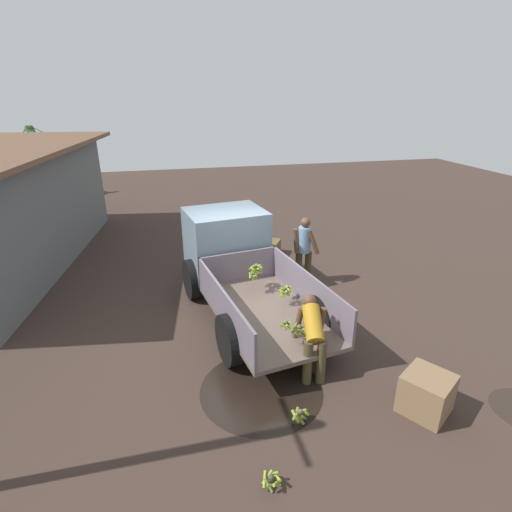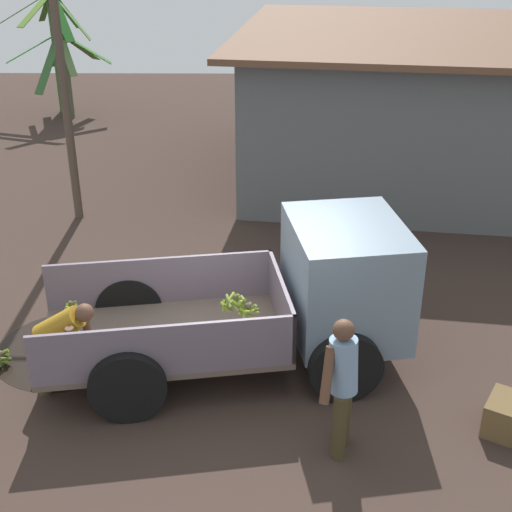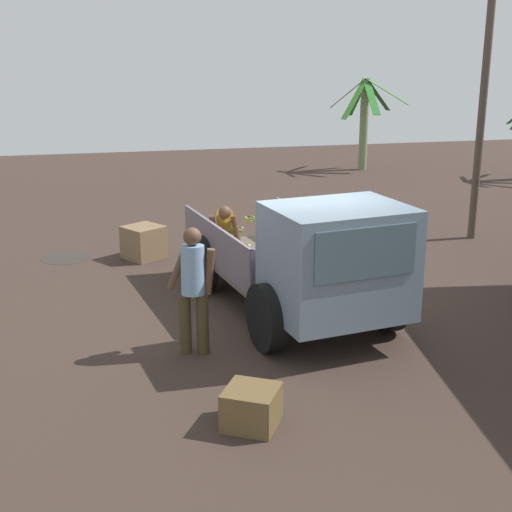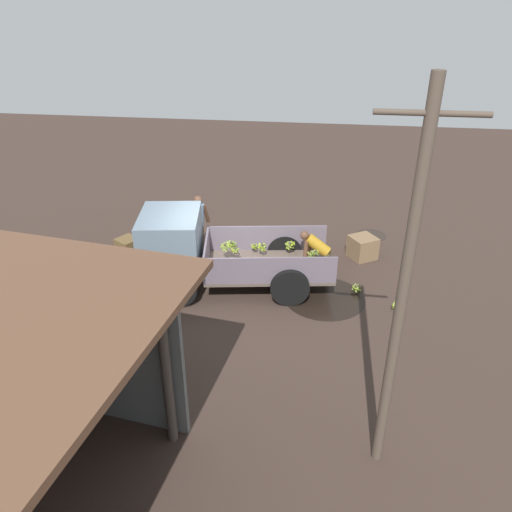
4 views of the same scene
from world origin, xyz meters
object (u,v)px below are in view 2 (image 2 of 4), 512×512
Objects in this scene: person_foreground_visitor at (342,381)px; wooden_crate_1 at (511,417)px; banana_bunch_on_ground_1 at (2,357)px; person_worker_loading at (59,338)px; cargo_truck at (304,293)px; utility_pole at (61,60)px.

wooden_crate_1 is at bearing -153.59° from person_foreground_visitor.
person_worker_loading is at bearing -28.51° from banana_bunch_on_ground_1.
person_foreground_visitor is 2.18m from wooden_crate_1.
cargo_truck is at bearing 23.48° from person_worker_loading.
person_foreground_visitor is 3.09× the size of wooden_crate_1.
cargo_truck is 0.83× the size of utility_pole.
person_worker_loading is (-3.03, -0.75, -0.24)m from cargo_truck.
cargo_truck is at bearing 147.64° from wooden_crate_1.
wooden_crate_1 is (6.51, -6.28, -2.82)m from utility_pole.
banana_bunch_on_ground_1 is 0.47× the size of wooden_crate_1.
person_foreground_visitor is 4.70m from banana_bunch_on_ground_1.
person_foreground_visitor is 6.56× the size of banana_bunch_on_ground_1.
person_worker_loading is at bearing 0.29° from person_foreground_visitor.
person_worker_loading is 1.31m from banana_bunch_on_ground_1.
person_worker_loading is at bearing -175.31° from cargo_truck.
cargo_truck is at bearing 2.94° from banana_bunch_on_ground_1.
cargo_truck is 1.83m from person_foreground_visitor.
person_worker_loading reaches higher than banana_bunch_on_ground_1.
banana_bunch_on_ground_1 is (-4.03, -0.21, -0.89)m from cargo_truck.
person_worker_loading is (1.13, -5.53, -2.26)m from utility_pole.
cargo_truck is 3.74× the size of person_worker_loading.
utility_pole reaches higher than person_worker_loading.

